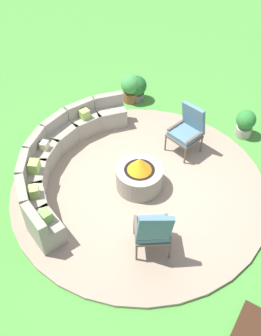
{
  "coord_description": "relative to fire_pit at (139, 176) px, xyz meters",
  "views": [
    {
      "loc": [
        -4.53,
        -2.61,
        5.79
      ],
      "look_at": [
        0.0,
        0.2,
        0.45
      ],
      "focal_mm": 42.17,
      "sensor_mm": 36.0,
      "label": 1
    }
  ],
  "objects": [
    {
      "name": "potted_plant_1",
      "position": [
        2.53,
        1.59,
        -0.0
      ],
      "size": [
        0.48,
        0.48,
        0.65
      ],
      "color": "#605B56",
      "rests_on": "ground_plane"
    },
    {
      "name": "curved_stone_bench",
      "position": [
        -0.42,
        1.6,
        0.01
      ],
      "size": [
        3.91,
        1.91,
        0.73
      ],
      "color": "gray",
      "rests_on": "patio_circle"
    },
    {
      "name": "fire_pit",
      "position": [
        0.0,
        0.0,
        0.0
      ],
      "size": [
        0.9,
        0.9,
        0.73
      ],
      "color": "gray",
      "rests_on": "patio_circle"
    },
    {
      "name": "ground_plane",
      "position": [
        0.0,
        0.0,
        -0.35
      ],
      "size": [
        24.0,
        24.0,
        0.0
      ],
      "primitive_type": "plane",
      "color": "#478C38"
    },
    {
      "name": "potted_plant_0",
      "position": [
        2.42,
        1.7,
        0.04
      ],
      "size": [
        0.48,
        0.48,
        0.71
      ],
      "color": "brown",
      "rests_on": "ground_plane"
    },
    {
      "name": "lounge_chair_front_right",
      "position": [
        1.45,
        -0.29,
        0.27
      ],
      "size": [
        0.72,
        0.71,
        1.08
      ],
      "rotation": [
        0.0,
        0.0,
        7.59
      ],
      "color": "brown",
      "rests_on": "patio_circle"
    },
    {
      "name": "patio_circle",
      "position": [
        0.0,
        0.0,
        -0.32
      ],
      "size": [
        5.01,
        5.01,
        0.06
      ],
      "primitive_type": "cylinder",
      "color": "gray",
      "rests_on": "ground_plane"
    },
    {
      "name": "potted_plant_2",
      "position": [
        2.63,
        -1.15,
        0.01
      ],
      "size": [
        0.43,
        0.43,
        0.65
      ],
      "color": "#A89E8E",
      "rests_on": "ground_plane"
    },
    {
      "name": "lounge_chair_front_left",
      "position": [
        -1.15,
        -0.94,
        0.28
      ],
      "size": [
        0.79,
        0.82,
        1.13
      ],
      "rotation": [
        0.0,
        0.0,
        5.33
      ],
      "color": "brown",
      "rests_on": "patio_circle"
    }
  ]
}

